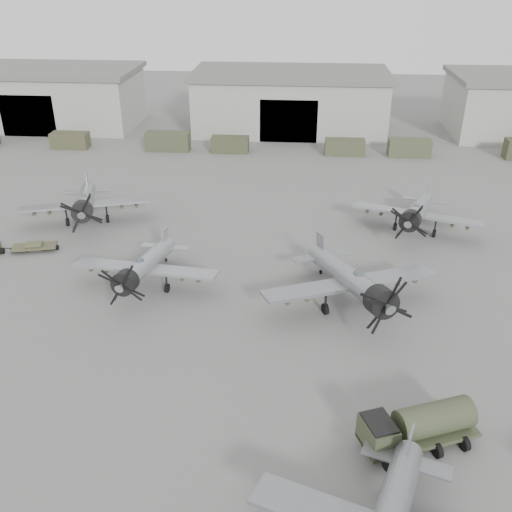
{
  "coord_description": "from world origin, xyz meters",
  "views": [
    {
      "loc": [
        1.74,
        -24.87,
        23.73
      ],
      "look_at": [
        -1.43,
        15.16,
        2.5
      ],
      "focal_mm": 40.0,
      "sensor_mm": 36.0,
      "label": 1
    }
  ],
  "objects_px": {
    "tug_trailer": "(6,248)",
    "aircraft_far_0": "(85,202)",
    "aircraft_mid_2": "(353,281)",
    "fuel_tanker": "(418,425)",
    "aircraft_mid_1": "(143,267)",
    "aircraft_far_1": "(417,212)"
  },
  "relations": [
    {
      "from": "aircraft_far_0",
      "to": "aircraft_mid_2",
      "type": "bearing_deg",
      "value": -45.47
    },
    {
      "from": "aircraft_mid_2",
      "to": "aircraft_far_0",
      "type": "distance_m",
      "value": 28.5
    },
    {
      "from": "aircraft_mid_1",
      "to": "tug_trailer",
      "type": "height_order",
      "value": "aircraft_mid_1"
    },
    {
      "from": "aircraft_mid_1",
      "to": "aircraft_far_1",
      "type": "xyz_separation_m",
      "value": [
        23.12,
        12.33,
        0.11
      ]
    },
    {
      "from": "fuel_tanker",
      "to": "aircraft_far_1",
      "type": "bearing_deg",
      "value": 59.59
    },
    {
      "from": "aircraft_far_0",
      "to": "fuel_tanker",
      "type": "relative_size",
      "value": 1.87
    },
    {
      "from": "aircraft_far_0",
      "to": "aircraft_far_1",
      "type": "height_order",
      "value": "aircraft_far_0"
    },
    {
      "from": "aircraft_mid_1",
      "to": "aircraft_far_0",
      "type": "relative_size",
      "value": 0.92
    },
    {
      "from": "aircraft_far_1",
      "to": "tug_trailer",
      "type": "relative_size",
      "value": 1.8
    },
    {
      "from": "fuel_tanker",
      "to": "aircraft_mid_1",
      "type": "bearing_deg",
      "value": 120.4
    },
    {
      "from": "tug_trailer",
      "to": "aircraft_far_0",
      "type": "bearing_deg",
      "value": 38.3
    },
    {
      "from": "aircraft_far_1",
      "to": "tug_trailer",
      "type": "xyz_separation_m",
      "value": [
        -37.15,
        -6.99,
        -1.73
      ]
    },
    {
      "from": "aircraft_mid_2",
      "to": "tug_trailer",
      "type": "distance_m",
      "value": 31.05
    },
    {
      "from": "aircraft_far_0",
      "to": "tug_trailer",
      "type": "bearing_deg",
      "value": -144.72
    },
    {
      "from": "fuel_tanker",
      "to": "aircraft_mid_2",
      "type": "bearing_deg",
      "value": 79.77
    },
    {
      "from": "aircraft_mid_1",
      "to": "fuel_tanker",
      "type": "relative_size",
      "value": 1.72
    },
    {
      "from": "aircraft_mid_2",
      "to": "aircraft_far_0",
      "type": "relative_size",
      "value": 1.05
    },
    {
      "from": "aircraft_mid_2",
      "to": "tug_trailer",
      "type": "relative_size",
      "value": 1.98
    },
    {
      "from": "aircraft_far_0",
      "to": "fuel_tanker",
      "type": "xyz_separation_m",
      "value": [
        27.66,
        -26.81,
        -0.89
      ]
    },
    {
      "from": "aircraft_mid_1",
      "to": "aircraft_mid_2",
      "type": "relative_size",
      "value": 0.87
    },
    {
      "from": "tug_trailer",
      "to": "aircraft_far_1",
      "type": "bearing_deg",
      "value": -3.39
    },
    {
      "from": "aircraft_mid_1",
      "to": "aircraft_far_0",
      "type": "height_order",
      "value": "aircraft_far_0"
    }
  ]
}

